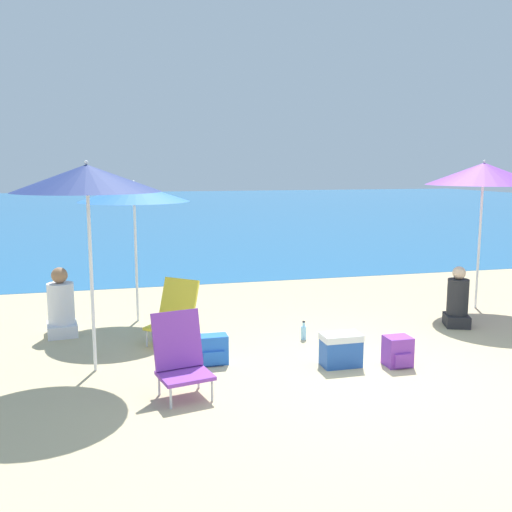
{
  "coord_description": "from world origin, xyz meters",
  "views": [
    {
      "loc": [
        -2.44,
        -5.18,
        2.18
      ],
      "look_at": [
        -0.6,
        2.06,
        1.0
      ],
      "focal_mm": 40.0,
      "sensor_mm": 36.0,
      "label": 1
    }
  ],
  "objects_px": {
    "beach_chair_purple": "(181,356)",
    "cooler_box": "(341,350)",
    "beach_umbrella_blue": "(134,193)",
    "backpack_purple": "(398,351)",
    "beach_umbrella_navy": "(87,179)",
    "backpack_blue": "(212,350)",
    "beach_chair_yellow": "(175,313)",
    "person_seated_far": "(457,302)",
    "person_seated_near": "(61,308)",
    "beach_umbrella_purple": "(483,174)",
    "water_bottle": "(304,332)"
  },
  "relations": [
    {
      "from": "backpack_blue",
      "to": "beach_chair_purple",
      "type": "bearing_deg",
      "value": -119.8
    },
    {
      "from": "beach_umbrella_navy",
      "to": "person_seated_near",
      "type": "height_order",
      "value": "beach_umbrella_navy"
    },
    {
      "from": "beach_umbrella_navy",
      "to": "beach_chair_yellow",
      "type": "height_order",
      "value": "beach_umbrella_navy"
    },
    {
      "from": "backpack_blue",
      "to": "cooler_box",
      "type": "relative_size",
      "value": 0.78
    },
    {
      "from": "backpack_blue",
      "to": "water_bottle",
      "type": "relative_size",
      "value": 1.41
    },
    {
      "from": "beach_umbrella_purple",
      "to": "cooler_box",
      "type": "relative_size",
      "value": 5.24
    },
    {
      "from": "person_seated_near",
      "to": "backpack_purple",
      "type": "distance_m",
      "value": 4.25
    },
    {
      "from": "beach_umbrella_navy",
      "to": "beach_umbrella_blue",
      "type": "xyz_separation_m",
      "value": [
        0.54,
        1.93,
        -0.24
      ]
    },
    {
      "from": "person_seated_far",
      "to": "cooler_box",
      "type": "xyz_separation_m",
      "value": [
        -2.16,
        -1.08,
        -0.16
      ]
    },
    {
      "from": "beach_chair_purple",
      "to": "person_seated_far",
      "type": "relative_size",
      "value": 0.95
    },
    {
      "from": "beach_umbrella_navy",
      "to": "beach_chair_yellow",
      "type": "bearing_deg",
      "value": 39.03
    },
    {
      "from": "beach_umbrella_blue",
      "to": "beach_chair_yellow",
      "type": "relative_size",
      "value": 2.52
    },
    {
      "from": "beach_umbrella_navy",
      "to": "backpack_blue",
      "type": "relative_size",
      "value": 6.58
    },
    {
      "from": "backpack_purple",
      "to": "backpack_blue",
      "type": "distance_m",
      "value": 2.05
    },
    {
      "from": "beach_chair_yellow",
      "to": "person_seated_near",
      "type": "distance_m",
      "value": 1.55
    },
    {
      "from": "beach_umbrella_navy",
      "to": "backpack_purple",
      "type": "distance_m",
      "value": 3.8
    },
    {
      "from": "beach_umbrella_blue",
      "to": "cooler_box",
      "type": "xyz_separation_m",
      "value": [
        2.08,
        -2.45,
        -1.63
      ]
    },
    {
      "from": "beach_chair_purple",
      "to": "cooler_box",
      "type": "height_order",
      "value": "beach_chair_purple"
    },
    {
      "from": "cooler_box",
      "to": "backpack_blue",
      "type": "bearing_deg",
      "value": 163.0
    },
    {
      "from": "beach_umbrella_navy",
      "to": "beach_umbrella_purple",
      "type": "distance_m",
      "value": 5.84
    },
    {
      "from": "beach_umbrella_purple",
      "to": "backpack_purple",
      "type": "height_order",
      "value": "beach_umbrella_purple"
    },
    {
      "from": "person_seated_near",
      "to": "cooler_box",
      "type": "height_order",
      "value": "person_seated_near"
    },
    {
      "from": "beach_umbrella_blue",
      "to": "backpack_purple",
      "type": "relative_size",
      "value": 6.03
    },
    {
      "from": "beach_umbrella_purple",
      "to": "backpack_purple",
      "type": "distance_m",
      "value": 3.72
    },
    {
      "from": "beach_umbrella_purple",
      "to": "water_bottle",
      "type": "xyz_separation_m",
      "value": [
        -3.13,
        -0.9,
        -1.97
      ]
    },
    {
      "from": "beach_chair_purple",
      "to": "backpack_blue",
      "type": "height_order",
      "value": "beach_chair_purple"
    },
    {
      "from": "beach_chair_purple",
      "to": "cooler_box",
      "type": "xyz_separation_m",
      "value": [
        1.8,
        0.35,
        -0.2
      ]
    },
    {
      "from": "beach_umbrella_purple",
      "to": "cooler_box",
      "type": "distance_m",
      "value": 4.06
    },
    {
      "from": "beach_umbrella_blue",
      "to": "cooler_box",
      "type": "bearing_deg",
      "value": -49.66
    },
    {
      "from": "beach_chair_yellow",
      "to": "backpack_blue",
      "type": "xyz_separation_m",
      "value": [
        0.32,
        -0.86,
        -0.23
      ]
    },
    {
      "from": "beach_umbrella_navy",
      "to": "backpack_purple",
      "type": "height_order",
      "value": "beach_umbrella_navy"
    },
    {
      "from": "person_seated_far",
      "to": "person_seated_near",
      "type": "bearing_deg",
      "value": -168.14
    },
    {
      "from": "beach_umbrella_purple",
      "to": "backpack_purple",
      "type": "bearing_deg",
      "value": -139.74
    },
    {
      "from": "person_seated_near",
      "to": "water_bottle",
      "type": "xyz_separation_m",
      "value": [
        2.99,
        -0.95,
        -0.27
      ]
    },
    {
      "from": "beach_umbrella_navy",
      "to": "person_seated_near",
      "type": "xyz_separation_m",
      "value": [
        -0.45,
        1.45,
        -1.69
      ]
    },
    {
      "from": "person_seated_near",
      "to": "backpack_blue",
      "type": "relative_size",
      "value": 2.64
    },
    {
      "from": "beach_chair_yellow",
      "to": "person_seated_far",
      "type": "height_order",
      "value": "person_seated_far"
    },
    {
      "from": "person_seated_near",
      "to": "cooler_box",
      "type": "distance_m",
      "value": 3.65
    },
    {
      "from": "beach_umbrella_navy",
      "to": "beach_chair_yellow",
      "type": "distance_m",
      "value": 2.06
    },
    {
      "from": "water_bottle",
      "to": "cooler_box",
      "type": "bearing_deg",
      "value": -85.49
    },
    {
      "from": "beach_chair_yellow",
      "to": "person_seated_near",
      "type": "xyz_separation_m",
      "value": [
        -1.39,
        0.69,
        -0.02
      ]
    },
    {
      "from": "person_seated_near",
      "to": "backpack_blue",
      "type": "xyz_separation_m",
      "value": [
        1.71,
        -1.55,
        -0.21
      ]
    },
    {
      "from": "beach_chair_purple",
      "to": "backpack_purple",
      "type": "bearing_deg",
      "value": -7.73
    },
    {
      "from": "cooler_box",
      "to": "backpack_purple",
      "type": "bearing_deg",
      "value": -13.84
    },
    {
      "from": "beach_umbrella_navy",
      "to": "cooler_box",
      "type": "relative_size",
      "value": 5.16
    },
    {
      "from": "backpack_purple",
      "to": "cooler_box",
      "type": "xyz_separation_m",
      "value": [
        -0.61,
        0.15,
        0.02
      ]
    },
    {
      "from": "beach_chair_purple",
      "to": "person_seated_far",
      "type": "xyz_separation_m",
      "value": [
        3.96,
        1.43,
        -0.04
      ]
    },
    {
      "from": "beach_umbrella_navy",
      "to": "backpack_purple",
      "type": "xyz_separation_m",
      "value": [
        3.23,
        -0.67,
        -1.89
      ]
    },
    {
      "from": "beach_umbrella_navy",
      "to": "person_seated_far",
      "type": "height_order",
      "value": "beach_umbrella_navy"
    },
    {
      "from": "beach_umbrella_purple",
      "to": "person_seated_far",
      "type": "distance_m",
      "value": 2.1
    }
  ]
}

